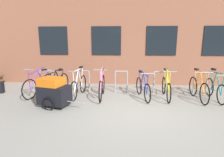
{
  "coord_description": "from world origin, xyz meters",
  "views": [
    {
      "loc": [
        -0.33,
        -5.13,
        2.09
      ],
      "look_at": [
        -0.83,
        1.6,
        0.61
      ],
      "focal_mm": 29.7,
      "sensor_mm": 36.0,
      "label": 1
    }
  ],
  "objects_px": {
    "bicycle_purple": "(39,85)",
    "bicycle_pink": "(102,86)",
    "bicycle_teal": "(215,89)",
    "backpack": "(0,87)",
    "bicycle_black": "(57,85)",
    "bike_trailer": "(54,92)",
    "bicycle_white": "(79,86)",
    "bicycle_orange": "(198,88)",
    "bicycle_blue": "(143,88)",
    "bicycle_yellow": "(166,87)"
  },
  "relations": [
    {
      "from": "bicycle_teal",
      "to": "backpack",
      "type": "bearing_deg",
      "value": 178.6
    },
    {
      "from": "bicycle_teal",
      "to": "bike_trailer",
      "type": "height_order",
      "value": "bicycle_teal"
    },
    {
      "from": "bicycle_pink",
      "to": "bike_trailer",
      "type": "xyz_separation_m",
      "value": [
        -1.36,
        -1.01,
        0.06
      ]
    },
    {
      "from": "bicycle_teal",
      "to": "bike_trailer",
      "type": "xyz_separation_m",
      "value": [
        -5.28,
        -1.06,
        0.09
      ]
    },
    {
      "from": "bicycle_blue",
      "to": "bicycle_teal",
      "type": "relative_size",
      "value": 1.01
    },
    {
      "from": "bicycle_pink",
      "to": "bicycle_teal",
      "type": "bearing_deg",
      "value": 0.82
    },
    {
      "from": "bicycle_blue",
      "to": "backpack",
      "type": "distance_m",
      "value": 5.49
    },
    {
      "from": "bicycle_purple",
      "to": "bicycle_black",
      "type": "distance_m",
      "value": 0.65
    },
    {
      "from": "bicycle_yellow",
      "to": "bicycle_teal",
      "type": "relative_size",
      "value": 1.06
    },
    {
      "from": "bicycle_orange",
      "to": "bicycle_black",
      "type": "relative_size",
      "value": 0.97
    },
    {
      "from": "bicycle_purple",
      "to": "bicycle_orange",
      "type": "height_order",
      "value": "bicycle_purple"
    },
    {
      "from": "bicycle_teal",
      "to": "bicycle_blue",
      "type": "bearing_deg",
      "value": 179.93
    },
    {
      "from": "bicycle_yellow",
      "to": "bike_trailer",
      "type": "xyz_separation_m",
      "value": [
        -3.64,
        -1.14,
        0.09
      ]
    },
    {
      "from": "bicycle_white",
      "to": "bicycle_yellow",
      "type": "bearing_deg",
      "value": 0.98
    },
    {
      "from": "bicycle_purple",
      "to": "bicycle_white",
      "type": "distance_m",
      "value": 1.49
    },
    {
      "from": "bicycle_orange",
      "to": "bicycle_teal",
      "type": "relative_size",
      "value": 1.04
    },
    {
      "from": "bicycle_black",
      "to": "bicycle_teal",
      "type": "relative_size",
      "value": 1.08
    },
    {
      "from": "bicycle_orange",
      "to": "bike_trailer",
      "type": "relative_size",
      "value": 1.15
    },
    {
      "from": "bicycle_black",
      "to": "backpack",
      "type": "height_order",
      "value": "bicycle_black"
    },
    {
      "from": "bicycle_purple",
      "to": "bicycle_orange",
      "type": "distance_m",
      "value": 5.7
    },
    {
      "from": "bicycle_black",
      "to": "backpack",
      "type": "xyz_separation_m",
      "value": [
        -2.32,
        0.08,
        -0.18
      ]
    },
    {
      "from": "bicycle_white",
      "to": "bicycle_orange",
      "type": "height_order",
      "value": "bicycle_white"
    },
    {
      "from": "bicycle_black",
      "to": "backpack",
      "type": "bearing_deg",
      "value": 177.96
    },
    {
      "from": "bike_trailer",
      "to": "bicycle_orange",
      "type": "bearing_deg",
      "value": 12.27
    },
    {
      "from": "bicycle_yellow",
      "to": "bicycle_pink",
      "type": "height_order",
      "value": "bicycle_pink"
    },
    {
      "from": "bicycle_purple",
      "to": "bicycle_black",
      "type": "height_order",
      "value": "bicycle_purple"
    },
    {
      "from": "bicycle_purple",
      "to": "backpack",
      "type": "distance_m",
      "value": 1.69
    },
    {
      "from": "bicycle_yellow",
      "to": "bicycle_teal",
      "type": "bearing_deg",
      "value": -2.81
    },
    {
      "from": "bicycle_orange",
      "to": "backpack",
      "type": "xyz_separation_m",
      "value": [
        -7.38,
        0.23,
        -0.17
      ]
    },
    {
      "from": "bicycle_yellow",
      "to": "bicycle_orange",
      "type": "height_order",
      "value": "same"
    },
    {
      "from": "bicycle_black",
      "to": "bicycle_teal",
      "type": "distance_m",
      "value": 5.63
    },
    {
      "from": "bicycle_orange",
      "to": "backpack",
      "type": "relative_size",
      "value": 3.86
    },
    {
      "from": "bicycle_blue",
      "to": "bicycle_teal",
      "type": "bearing_deg",
      "value": -0.07
    },
    {
      "from": "bicycle_white",
      "to": "backpack",
      "type": "relative_size",
      "value": 3.94
    },
    {
      "from": "bicycle_orange",
      "to": "bicycle_purple",
      "type": "bearing_deg",
      "value": 179.05
    },
    {
      "from": "bicycle_white",
      "to": "bike_trailer",
      "type": "bearing_deg",
      "value": -114.63
    },
    {
      "from": "bicycle_purple",
      "to": "bicycle_yellow",
      "type": "xyz_separation_m",
      "value": [
        4.64,
        0.02,
        -0.01
      ]
    },
    {
      "from": "backpack",
      "to": "bicycle_black",
      "type": "bearing_deg",
      "value": -7.92
    },
    {
      "from": "bicycle_purple",
      "to": "bicycle_pink",
      "type": "distance_m",
      "value": 2.36
    },
    {
      "from": "backpack",
      "to": "bicycle_purple",
      "type": "bearing_deg",
      "value": -10.59
    },
    {
      "from": "bicycle_blue",
      "to": "bike_trailer",
      "type": "height_order",
      "value": "bicycle_blue"
    },
    {
      "from": "bicycle_purple",
      "to": "bicycle_blue",
      "type": "height_order",
      "value": "bicycle_purple"
    },
    {
      "from": "bicycle_white",
      "to": "bicycle_orange",
      "type": "distance_m",
      "value": 4.21
    },
    {
      "from": "bicycle_white",
      "to": "bicycle_pink",
      "type": "relative_size",
      "value": 0.98
    },
    {
      "from": "bicycle_pink",
      "to": "bicycle_white",
      "type": "bearing_deg",
      "value": 174.5
    },
    {
      "from": "bicycle_white",
      "to": "bicycle_black",
      "type": "height_order",
      "value": "bicycle_white"
    },
    {
      "from": "bicycle_yellow",
      "to": "bicycle_black",
      "type": "relative_size",
      "value": 0.98
    },
    {
      "from": "bicycle_black",
      "to": "bicycle_blue",
      "type": "bearing_deg",
      "value": -1.98
    },
    {
      "from": "bicycle_black",
      "to": "bike_trailer",
      "type": "xyz_separation_m",
      "value": [
        0.34,
        -1.17,
        0.07
      ]
    },
    {
      "from": "bicycle_white",
      "to": "bicycle_teal",
      "type": "xyz_separation_m",
      "value": [
        4.79,
        -0.03,
        -0.01
      ]
    }
  ]
}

